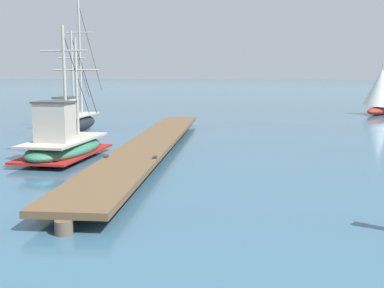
# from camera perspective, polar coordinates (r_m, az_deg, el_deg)

# --- Properties ---
(floating_dock) EXTENTS (3.25, 20.24, 0.53)m
(floating_dock) POSITION_cam_1_polar(r_m,az_deg,el_deg) (19.21, -4.78, 0.19)
(floating_dock) COLOR brown
(floating_dock) RESTS_ON ground
(fishing_boat_0) EXTENTS (1.65, 7.06, 7.13)m
(fishing_boat_0) POSITION_cam_1_polar(r_m,az_deg,el_deg) (25.41, -14.23, 2.71)
(fishing_boat_0) COLOR black
(fishing_boat_0) RESTS_ON ground
(fishing_boat_1) EXTENTS (2.13, 5.54, 4.86)m
(fishing_boat_1) POSITION_cam_1_polar(r_m,az_deg,el_deg) (17.99, -15.22, 0.04)
(fishing_boat_1) COLOR #337556
(fishing_boat_1) RESTS_ON ground
(distant_sailboat) EXTENTS (3.18, 4.03, 3.86)m
(distant_sailboat) POSITION_cam_1_polar(r_m,az_deg,el_deg) (38.20, 21.62, 5.89)
(distant_sailboat) COLOR #AD2823
(distant_sailboat) RESTS_ON ground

